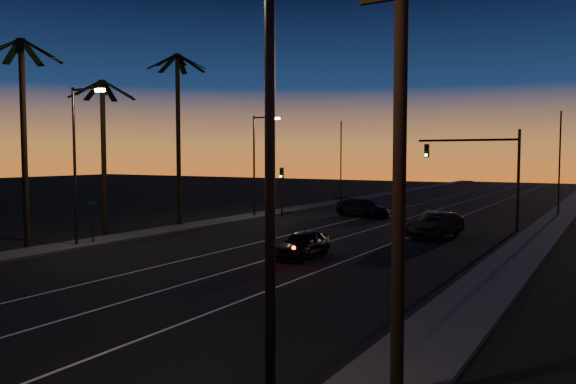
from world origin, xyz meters
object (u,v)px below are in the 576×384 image
Objects in this scene: utility_pole at (400,149)px; lead_car at (303,244)px; cross_car at (362,208)px; signal_mast at (483,161)px; right_car at (436,225)px.

lead_car is at bearing 125.97° from utility_pole.
cross_car is at bearing 104.45° from lead_car.
signal_mast is at bearing 98.47° from utility_pole.
lead_car is at bearing -108.18° from signal_mast.
utility_pole is 25.29m from right_car.
signal_mast is (-4.46, 29.99, -0.53)m from utility_pole.
right_car is at bearing 70.32° from lead_car.
signal_mast reaches higher than lead_car.
right_car is 0.89× the size of cross_car.
right_car is (-1.62, -5.86, -3.97)m from signal_mast.
right_car is at bearing 104.14° from utility_pole.
utility_pole is 1.74× the size of cross_car.
cross_car is at bearing 135.12° from right_car.
signal_mast is 1.40× the size of right_car.
cross_car is (-4.96, 19.26, 0.07)m from lead_car.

